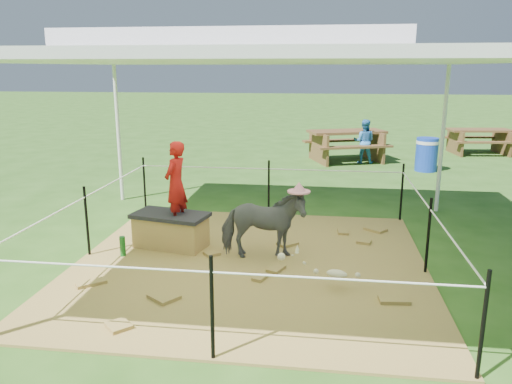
# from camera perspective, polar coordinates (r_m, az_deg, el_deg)

# --- Properties ---
(ground) EXTENTS (90.00, 90.00, 0.00)m
(ground) POSITION_cam_1_polar(r_m,az_deg,el_deg) (6.70, -0.70, -8.32)
(ground) COLOR #2D5919
(ground) RESTS_ON ground
(hay_patch) EXTENTS (4.60, 4.60, 0.03)m
(hay_patch) POSITION_cam_1_polar(r_m,az_deg,el_deg) (6.69, -0.70, -8.20)
(hay_patch) COLOR brown
(hay_patch) RESTS_ON ground
(canopy_tent) EXTENTS (6.30, 6.30, 2.90)m
(canopy_tent) POSITION_cam_1_polar(r_m,az_deg,el_deg) (6.20, -0.77, 15.37)
(canopy_tent) COLOR silver
(canopy_tent) RESTS_ON ground
(rope_fence) EXTENTS (4.54, 4.54, 1.00)m
(rope_fence) POSITION_cam_1_polar(r_m,az_deg,el_deg) (6.48, -0.71, -3.05)
(rope_fence) COLOR black
(rope_fence) RESTS_ON ground
(straw_bale) EXTENTS (1.08, 0.69, 0.44)m
(straw_bale) POSITION_cam_1_polar(r_m,az_deg,el_deg) (7.30, -9.69, -4.50)
(straw_bale) COLOR #A57A3C
(straw_bale) RESTS_ON hay_patch
(dark_cloth) EXTENTS (1.15, 0.76, 0.06)m
(dark_cloth) POSITION_cam_1_polar(r_m,az_deg,el_deg) (7.23, -9.77, -2.63)
(dark_cloth) COLOR black
(dark_cloth) RESTS_ON straw_bale
(woman) EXTENTS (0.37, 0.48, 1.19)m
(woman) POSITION_cam_1_polar(r_m,az_deg,el_deg) (7.06, -9.19, 1.75)
(woman) COLOR #B11411
(woman) RESTS_ON straw_bale
(green_bottle) EXTENTS (0.09, 0.09, 0.28)m
(green_bottle) POSITION_cam_1_polar(r_m,az_deg,el_deg) (7.12, -15.00, -6.00)
(green_bottle) COLOR #16671E
(green_bottle) RESTS_ON hay_patch
(pony) EXTENTS (1.18, 0.63, 0.95)m
(pony) POSITION_cam_1_polar(r_m,az_deg,el_deg) (6.67, 0.77, -3.79)
(pony) COLOR #48484D
(pony) RESTS_ON hay_patch
(pink_hat) EXTENTS (0.30, 0.30, 0.14)m
(pink_hat) POSITION_cam_1_polar(r_m,az_deg,el_deg) (6.52, 0.78, 0.78)
(pink_hat) COLOR pink
(pink_hat) RESTS_ON pony
(foal) EXTENTS (0.85, 0.60, 0.43)m
(foal) POSITION_cam_1_polar(r_m,az_deg,el_deg) (5.93, 9.23, -8.99)
(foal) COLOR beige
(foal) RESTS_ON hay_patch
(trash_barrel) EXTENTS (0.67, 0.67, 0.84)m
(trash_barrel) POSITION_cam_1_polar(r_m,az_deg,el_deg) (13.29, 18.92, 4.08)
(trash_barrel) COLOR #173DB3
(trash_barrel) RESTS_ON ground
(picnic_table_near) EXTENTS (2.45, 2.11, 0.86)m
(picnic_table_near) POSITION_cam_1_polar(r_m,az_deg,el_deg) (14.13, 10.25, 5.21)
(picnic_table_near) COLOR brown
(picnic_table_near) RESTS_ON ground
(picnic_table_far) EXTENTS (1.95, 1.51, 0.75)m
(picnic_table_far) POSITION_cam_1_polar(r_m,az_deg,el_deg) (16.54, 24.08, 5.29)
(picnic_table_far) COLOR brown
(picnic_table_far) RESTS_ON ground
(distant_person) EXTENTS (0.63, 0.52, 1.19)m
(distant_person) POSITION_cam_1_polar(r_m,az_deg,el_deg) (13.93, 12.25, 5.67)
(distant_person) COLOR #3784D0
(distant_person) RESTS_ON ground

